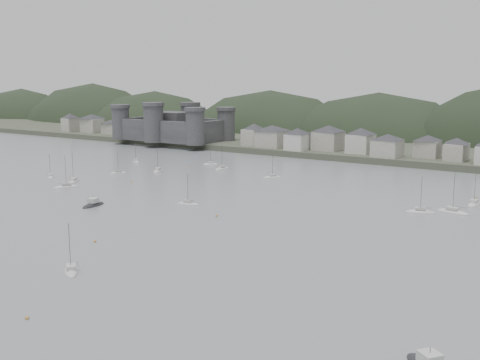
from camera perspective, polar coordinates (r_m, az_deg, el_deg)
The scene contains 8 objects.
ground at distance 134.82m, azimuth -18.60°, elevation -7.01°, with size 900.00×900.00×0.00m, color slate.
far_shore_land at distance 387.32m, azimuth 18.91°, elevation 3.92°, with size 900.00×250.00×3.00m, color #383D2D.
forested_ridge at distance 363.01m, azimuth 18.41°, elevation 1.55°, with size 851.55×103.94×102.57m.
castle at distance 341.60m, azimuth -6.59°, elevation 5.25°, with size 66.00×43.00×20.00m.
sailboat_lead at distance 244.35m, azimuth -8.00°, elevation 0.87°, with size 6.33×9.14×12.01m.
moored_fleet at distance 182.98m, azimuth -4.91°, elevation -2.09°, with size 224.11×170.15×13.20m.
motor_launch_far at distance 182.20m, azimuth -14.11°, elevation -2.37°, with size 4.65×9.49×4.15m.
mooring_buoys at distance 172.14m, azimuth -4.55°, elevation -2.85°, with size 179.61×143.63×0.70m.
Camera 1 is at (104.61, -76.15, 37.88)m, focal length 43.81 mm.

